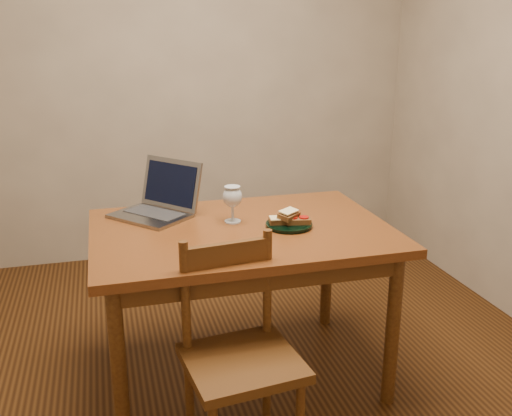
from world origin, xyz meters
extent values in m
cube|color=black|center=(0.00, 0.00, -0.01)|extent=(3.20, 3.20, 0.02)
cube|color=gray|center=(0.00, 1.61, 1.30)|extent=(3.20, 0.02, 2.60)
cube|color=gray|center=(0.00, -1.61, 1.30)|extent=(3.20, 0.02, 2.60)
cube|color=#41220A|center=(-0.02, -0.06, 0.72)|extent=(1.30, 0.90, 0.04)
cylinder|color=#3A1E0C|center=(-0.59, -0.43, 0.35)|extent=(0.06, 0.06, 0.70)
cylinder|color=#3A1E0C|center=(0.55, -0.43, 0.35)|extent=(0.06, 0.06, 0.70)
cylinder|color=#3A1E0C|center=(-0.59, 0.31, 0.35)|extent=(0.06, 0.06, 0.70)
cylinder|color=#3A1E0C|center=(0.55, 0.31, 0.35)|extent=(0.06, 0.06, 0.70)
cube|color=#3A1E0C|center=(-0.16, -0.60, 0.41)|extent=(0.45, 0.43, 0.04)
cube|color=#3A1E0C|center=(-0.17, -0.45, 0.77)|extent=(0.33, 0.07, 0.12)
cylinder|color=black|center=(0.18, -0.11, 0.75)|extent=(0.21, 0.21, 0.02)
cube|color=slate|center=(-0.40, 0.19, 0.75)|extent=(0.40, 0.41, 0.02)
cube|color=slate|center=(-0.28, 0.29, 0.87)|extent=(0.28, 0.31, 0.23)
cube|color=black|center=(-0.28, 0.29, 0.87)|extent=(0.24, 0.26, 0.19)
camera|label=1|loc=(-0.59, -2.37, 1.57)|focal=40.00mm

